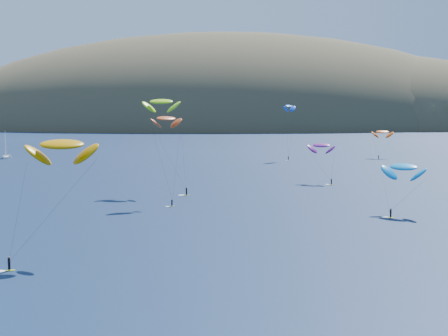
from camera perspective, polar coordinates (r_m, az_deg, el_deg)
ground at (r=72.28m, az=1.80°, el=-13.99°), size 2800.00×2800.00×0.00m
island at (r=632.61m, az=2.10°, el=2.89°), size 730.00×300.00×210.00m
sailboat at (r=289.02m, az=-19.35°, el=1.04°), size 10.29×9.11×12.29m
kitesurfer_2 at (r=102.42m, az=-14.60°, el=2.09°), size 12.82×13.40×21.03m
kitesurfer_3 at (r=172.04m, az=-5.76°, el=6.05°), size 12.91×11.03×27.54m
kitesurfer_4 at (r=267.44m, az=5.99°, el=5.64°), size 7.91×9.65×25.02m
kitesurfer_5 at (r=143.22m, az=16.11°, el=0.09°), size 10.41×10.89×13.16m
kitesurfer_6 at (r=193.17m, az=8.89°, el=2.06°), size 9.17×10.03×13.76m
kitesurfer_9 at (r=152.09m, az=-5.31°, el=4.51°), size 8.44×9.18×22.85m
kitesurfer_11 at (r=283.85m, az=14.30°, el=3.22°), size 9.46×11.06×13.97m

